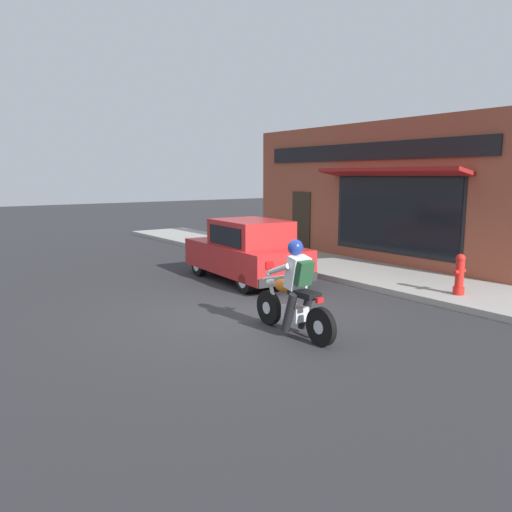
{
  "coord_description": "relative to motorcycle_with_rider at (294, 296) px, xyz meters",
  "views": [
    {
      "loc": [
        -5.21,
        -7.62,
        2.65
      ],
      "look_at": [
        1.03,
        0.86,
        0.95
      ],
      "focal_mm": 35.0,
      "sensor_mm": 36.0,
      "label": 1
    }
  ],
  "objects": [
    {
      "name": "storefront_building",
      "position": [
        6.37,
        4.03,
        1.43
      ],
      "size": [
        1.25,
        9.81,
        4.2
      ],
      "color": "brown",
      "rests_on": "ground"
    },
    {
      "name": "sidewalk_curb",
      "position": [
        4.85,
        4.49,
        -0.61
      ],
      "size": [
        2.6,
        22.0,
        0.14
      ],
      "primitive_type": "cube",
      "color": "#9E9B93",
      "rests_on": "ground"
    },
    {
      "name": "ground_plane",
      "position": [
        -0.09,
        1.49,
        -0.68
      ],
      "size": [
        80.0,
        80.0,
        0.0
      ],
      "primitive_type": "plane",
      "color": "#2B2B2D"
    },
    {
      "name": "car_hatchback",
      "position": [
        1.86,
        4.0,
        0.09
      ],
      "size": [
        1.89,
        3.88,
        1.57
      ],
      "color": "black",
      "rests_on": "ground"
    },
    {
      "name": "motorcycle_with_rider",
      "position": [
        0.0,
        0.0,
        0.0
      ],
      "size": [
        0.56,
        2.02,
        1.62
      ],
      "color": "black",
      "rests_on": "ground"
    },
    {
      "name": "trash_bin",
      "position": [
        5.06,
        8.24,
        -0.04
      ],
      "size": [
        0.56,
        0.56,
        0.98
      ],
      "color": "#23512D",
      "rests_on": "sidewalk_curb"
    },
    {
      "name": "fire_hydrant",
      "position": [
        4.33,
        -0.34,
        -0.11
      ],
      "size": [
        0.36,
        0.24,
        0.88
      ],
      "color": "red",
      "rests_on": "sidewalk_curb"
    }
  ]
}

